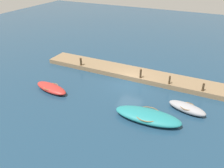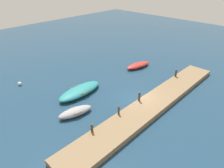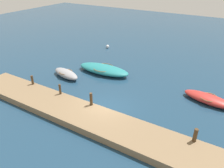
{
  "view_description": "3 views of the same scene",
  "coord_description": "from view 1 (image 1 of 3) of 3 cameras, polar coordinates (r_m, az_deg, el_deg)",
  "views": [
    {
      "loc": [
        -7.92,
        20.8,
        12.07
      ],
      "look_at": [
        0.95,
        2.67,
        1.05
      ],
      "focal_mm": 37.21,
      "sensor_mm": 36.0,
      "label": 1
    },
    {
      "loc": [
        -15.48,
        -11.0,
        12.4
      ],
      "look_at": [
        -0.63,
        3.22,
        0.9
      ],
      "focal_mm": 32.74,
      "sensor_mm": 36.0,
      "label": 2
    },
    {
      "loc": [
        7.71,
        -11.92,
        9.86
      ],
      "look_at": [
        -1.17,
        2.89,
        0.51
      ],
      "focal_mm": 34.8,
      "sensor_mm": 36.0,
      "label": 3
    }
  ],
  "objects": [
    {
      "name": "mooring_post_west",
      "position": [
        24.33,
        21.5,
        -0.74
      ],
      "size": [
        0.21,
        0.21,
        0.83
      ],
      "primitive_type": "cylinder",
      "color": "#47331E",
      "rests_on": "dock_platform"
    },
    {
      "name": "rowboat_red",
      "position": [
        24.53,
        -14.72,
        -0.96
      ],
      "size": [
        4.23,
        2.11,
        0.67
      ],
      "rotation": [
        0.0,
        0.0,
        -0.18
      ],
      "color": "#B72D28",
      "rests_on": "ground_plane"
    },
    {
      "name": "motorboat_teal",
      "position": [
        19.82,
        8.73,
        -7.79
      ],
      "size": [
        5.74,
        2.33,
        0.81
      ],
      "rotation": [
        0.0,
        0.0,
        0.04
      ],
      "color": "teal",
      "rests_on": "ground_plane"
    },
    {
      "name": "mooring_post_mid_west",
      "position": [
        24.63,
        13.95,
        0.96
      ],
      "size": [
        0.18,
        0.18,
        0.89
      ],
      "primitive_type": "cylinder",
      "color": "#47331E",
      "rests_on": "dock_platform"
    },
    {
      "name": "dock_platform",
      "position": [
        26.87,
        6.23,
        2.4
      ],
      "size": [
        23.1,
        2.85,
        0.53
      ],
      "primitive_type": "cube",
      "color": "#846B4C",
      "rests_on": "ground_plane"
    },
    {
      "name": "mooring_post_mid_east",
      "position": [
        25.3,
        7.05,
        2.58
      ],
      "size": [
        0.22,
        0.22,
        1.03
      ],
      "primitive_type": "cylinder",
      "color": "#47331E",
      "rests_on": "dock_platform"
    },
    {
      "name": "ground_plane",
      "position": [
        25.32,
        4.6,
        0.07
      ],
      "size": [
        84.0,
        84.0,
        0.0
      ],
      "primitive_type": "plane",
      "color": "navy"
    },
    {
      "name": "rowboat_grey",
      "position": [
        21.67,
        17.94,
        -5.61
      ],
      "size": [
        3.59,
        1.97,
        0.73
      ],
      "rotation": [
        0.0,
        0.0,
        -0.23
      ],
      "color": "#939399",
      "rests_on": "ground_plane"
    },
    {
      "name": "mooring_post_east",
      "position": [
        28.45,
        -7.66,
        5.45
      ],
      "size": [
        0.24,
        0.24,
        0.92
      ],
      "primitive_type": "cylinder",
      "color": "#47331E",
      "rests_on": "dock_platform"
    }
  ]
}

